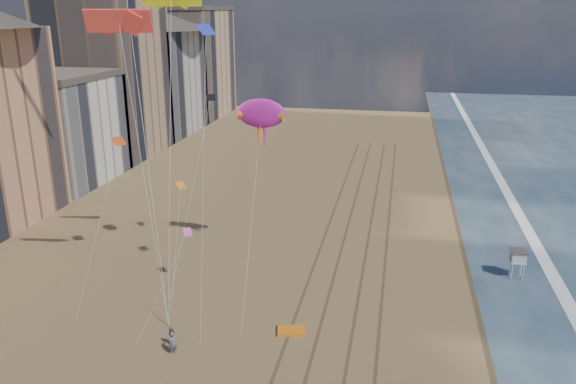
% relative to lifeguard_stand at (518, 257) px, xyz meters
% --- Properties ---
extents(wet_sand, '(260.00, 260.00, 0.00)m').
position_rel_lifeguard_stand_xyz_m(wet_sand, '(-0.35, 8.30, -2.30)').
color(wet_sand, '#42301E').
rests_on(wet_sand, ground).
extents(foam, '(260.00, 260.00, 0.00)m').
position_rel_lifeguard_stand_xyz_m(foam, '(3.85, 8.30, -2.30)').
color(foam, white).
rests_on(foam, ground).
extents(tracks, '(7.68, 120.00, 0.01)m').
position_rel_lifeguard_stand_xyz_m(tracks, '(-16.80, -1.70, -2.30)').
color(tracks, brown).
rests_on(tracks, ground).
extents(buildings, '(34.72, 131.35, 29.00)m').
position_rel_lifeguard_stand_xyz_m(buildings, '(-65.09, 33.89, 11.25)').
color(buildings, '#C6B284').
rests_on(buildings, ground).
extents(lifeguard_stand, '(1.66, 1.66, 2.99)m').
position_rel_lifeguard_stand_xyz_m(lifeguard_stand, '(0.00, 0.00, 0.00)').
color(lifeguard_stand, silver).
rests_on(lifeguard_stand, ground).
extents(grounded_kite, '(2.58, 1.92, 0.26)m').
position_rel_lifeguard_stand_xyz_m(grounded_kite, '(-20.42, -14.56, -2.17)').
color(grounded_kite, orange).
rests_on(grounded_kite, ground).
extents(show_kite, '(4.73, 7.90, 21.07)m').
position_rel_lifeguard_stand_xyz_m(show_kite, '(-26.21, -0.91, 13.70)').
color(show_kite, '#B81C98').
rests_on(show_kite, ground).
extents(kite_flyer_a, '(0.81, 0.80, 1.89)m').
position_rel_lifeguard_stand_xyz_m(kite_flyer_a, '(-28.92, -19.47, -1.36)').
color(kite_flyer_a, slate).
rests_on(kite_flyer_a, ground).
extents(kite_flyer_b, '(1.05, 0.98, 1.71)m').
position_rel_lifeguard_stand_xyz_m(kite_flyer_b, '(-29.45, -18.54, -1.45)').
color(kite_flyer_b, brown).
rests_on(kite_flyer_b, ground).
extents(small_kites, '(11.84, 7.21, 19.28)m').
position_rel_lifeguard_stand_xyz_m(small_kites, '(-32.70, -6.44, 14.07)').
color(small_kites, '#2337BE').
rests_on(small_kites, ground).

